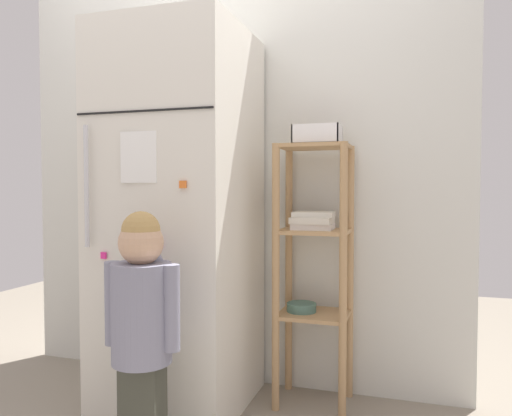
{
  "coord_description": "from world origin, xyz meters",
  "views": [
    {
      "loc": [
        0.94,
        -2.12,
        1.05
      ],
      "look_at": [
        0.26,
        0.02,
        0.96
      ],
      "focal_mm": 34.51,
      "sensor_mm": 36.0,
      "label": 1
    }
  ],
  "objects_px": {
    "child_standing": "(142,312)",
    "fruit_bin": "(317,136)",
    "refrigerator": "(180,220)",
    "pantry_shelf_unit": "(313,253)"
  },
  "relations": [
    {
      "from": "child_standing",
      "to": "fruit_bin",
      "type": "relative_size",
      "value": 4.4
    },
    {
      "from": "refrigerator",
      "to": "child_standing",
      "type": "distance_m",
      "value": 0.63
    },
    {
      "from": "child_standing",
      "to": "fruit_bin",
      "type": "height_order",
      "value": "fruit_bin"
    },
    {
      "from": "refrigerator",
      "to": "child_standing",
      "type": "bearing_deg",
      "value": -78.78
    },
    {
      "from": "refrigerator",
      "to": "pantry_shelf_unit",
      "type": "height_order",
      "value": "refrigerator"
    },
    {
      "from": "refrigerator",
      "to": "pantry_shelf_unit",
      "type": "relative_size",
      "value": 1.43
    },
    {
      "from": "fruit_bin",
      "to": "refrigerator",
      "type": "bearing_deg",
      "value": -164.49
    },
    {
      "from": "refrigerator",
      "to": "child_standing",
      "type": "height_order",
      "value": "refrigerator"
    },
    {
      "from": "child_standing",
      "to": "fruit_bin",
      "type": "bearing_deg",
      "value": 53.39
    },
    {
      "from": "child_standing",
      "to": "pantry_shelf_unit",
      "type": "xyz_separation_m",
      "value": [
        0.51,
        0.72,
        0.15
      ]
    }
  ]
}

